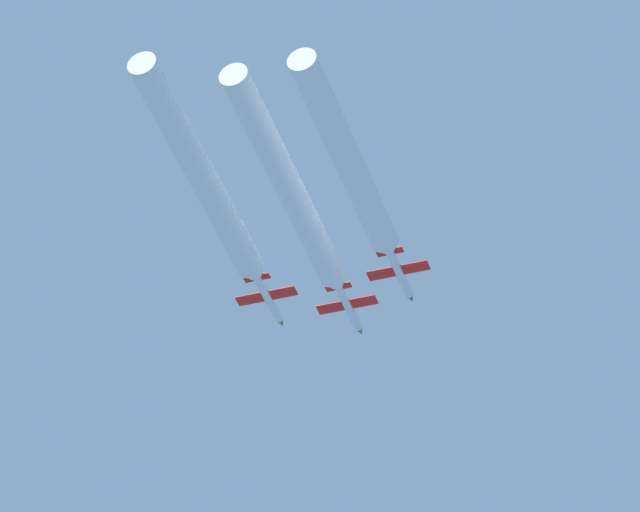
# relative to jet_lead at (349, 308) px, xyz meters

# --- Properties ---
(jet_lead) EXTENTS (8.63, 12.56, 3.02)m
(jet_lead) POSITION_rel_jet_lead_xyz_m (0.00, 0.00, 0.00)
(jet_lead) COLOR silver
(jet_left_wingman) EXTENTS (8.63, 12.56, 3.02)m
(jet_left_wingman) POSITION_rel_jet_lead_xyz_m (-9.70, -6.55, -1.05)
(jet_left_wingman) COLOR silver
(jet_right_wingman) EXTENTS (8.63, 12.56, 3.02)m
(jet_right_wingman) POSITION_rel_jet_lead_xyz_m (9.45, -7.18, -1.62)
(jet_right_wingman) COLOR silver
(smoke_trail_lead) EXTENTS (3.82, 43.83, 3.82)m
(smoke_trail_lead) POSITION_rel_jet_lead_xyz_m (-0.00, -27.65, -0.03)
(smoke_trail_lead) COLOR white
(smoke_trail_left_wingman) EXTENTS (3.82, 43.58, 3.82)m
(smoke_trail_left_wingman) POSITION_rel_jet_lead_xyz_m (-9.70, -34.07, -1.08)
(smoke_trail_left_wingman) COLOR white
(smoke_trail_right_wingman) EXTENTS (3.82, 38.26, 3.82)m
(smoke_trail_right_wingman) POSITION_rel_jet_lead_xyz_m (9.45, -32.05, -1.65)
(smoke_trail_right_wingman) COLOR white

